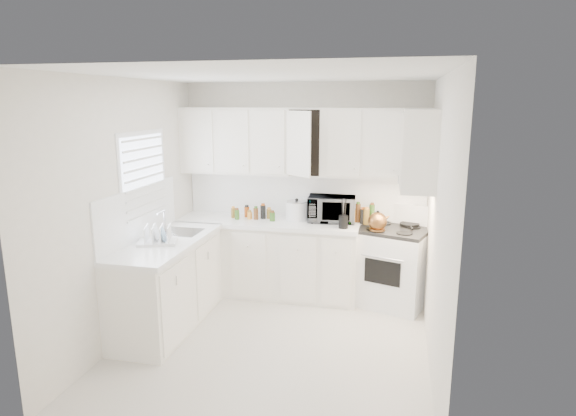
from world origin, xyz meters
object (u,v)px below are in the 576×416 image
(tea_kettle, at_px, (378,220))
(utensil_crock, at_px, (344,213))
(microwave, at_px, (332,206))
(stove, at_px, (392,256))
(dish_rack, at_px, (157,233))
(rice_cooker, at_px, (297,209))

(tea_kettle, height_order, utensil_crock, utensil_crock)
(tea_kettle, bearing_deg, microwave, 134.48)
(utensil_crock, bearing_deg, stove, 17.45)
(stove, relative_size, microwave, 2.13)
(tea_kettle, relative_size, microwave, 0.47)
(tea_kettle, bearing_deg, dish_rack, -172.62)
(tea_kettle, height_order, rice_cooker, rice_cooker)
(utensil_crock, height_order, dish_rack, utensil_crock)
(rice_cooker, xyz_separation_m, dish_rack, (-1.19, -1.31, -0.03))
(tea_kettle, xyz_separation_m, rice_cooker, (-0.99, 0.26, 0.02))
(rice_cooker, bearing_deg, utensil_crock, -16.48)
(utensil_crock, bearing_deg, tea_kettle, 2.57)
(utensil_crock, bearing_deg, dish_rack, -150.11)
(stove, xyz_separation_m, utensil_crock, (-0.56, -0.18, 0.53))
(tea_kettle, distance_m, microwave, 0.64)
(tea_kettle, distance_m, rice_cooker, 1.02)
(rice_cooker, bearing_deg, stove, 3.25)
(rice_cooker, height_order, utensil_crock, utensil_crock)
(microwave, relative_size, rice_cooker, 2.10)
(stove, height_order, utensil_crock, utensil_crock)
(stove, height_order, tea_kettle, stove)
(microwave, relative_size, dish_rack, 1.46)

